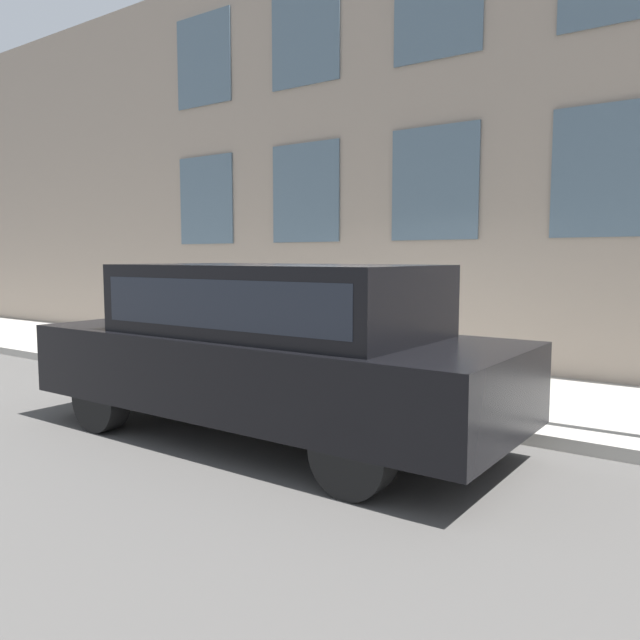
% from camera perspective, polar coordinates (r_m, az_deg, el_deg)
% --- Properties ---
extents(ground_plane, '(80.00, 80.00, 0.00)m').
position_cam_1_polar(ground_plane, '(7.47, 0.05, -8.20)').
color(ground_plane, '#514F4C').
extents(sidewalk, '(3.01, 60.00, 0.13)m').
position_cam_1_polar(sidewalk, '(8.69, 5.85, -5.79)').
color(sidewalk, '#B2ADA3').
rests_on(sidewalk, ground_plane).
extents(building_facade, '(0.33, 40.00, 7.12)m').
position_cam_1_polar(building_facade, '(10.14, 10.88, 15.69)').
color(building_facade, gray).
rests_on(building_facade, ground_plane).
extents(fire_hydrant, '(0.33, 0.44, 0.80)m').
position_cam_1_polar(fire_hydrant, '(7.75, 0.34, -3.61)').
color(fire_hydrant, gray).
rests_on(fire_hydrant, sidewalk).
extents(person, '(0.26, 0.18, 1.09)m').
position_cam_1_polar(person, '(8.28, -0.32, -1.27)').
color(person, '#726651').
rests_on(person, sidewalk).
extents(parked_truck_black_near, '(1.88, 5.00, 1.73)m').
position_cam_1_polar(parked_truck_black_near, '(6.16, -4.61, -1.87)').
color(parked_truck_black_near, black).
rests_on(parked_truck_black_near, ground_plane).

